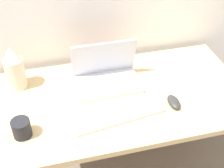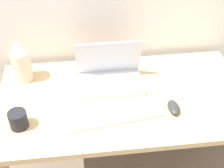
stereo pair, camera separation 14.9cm
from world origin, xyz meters
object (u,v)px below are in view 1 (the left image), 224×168
Objects in this scene: laptop at (106,75)px; vase at (14,68)px; mouse at (174,102)px; mug at (22,128)px; keyboard at (117,114)px.

vase is at bearing 169.57° from laptop.
mug reaches higher than mouse.
keyboard is at bearing -91.31° from laptop.
mouse is 0.81m from vase.
keyboard is 0.57m from vase.
mouse is at bearing 1.16° from keyboard.
mouse is (0.28, -0.25, -0.03)m from laptop.
mug is (-0.43, -0.02, 0.03)m from keyboard.
mug reaches higher than keyboard.
laptop reaches higher than mouse.
vase is 0.36m from mug.
vase reaches higher than laptop.
vase is (-0.45, 0.34, 0.11)m from keyboard.
laptop is 4.03× the size of mug.
keyboard is 5.39× the size of mug.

